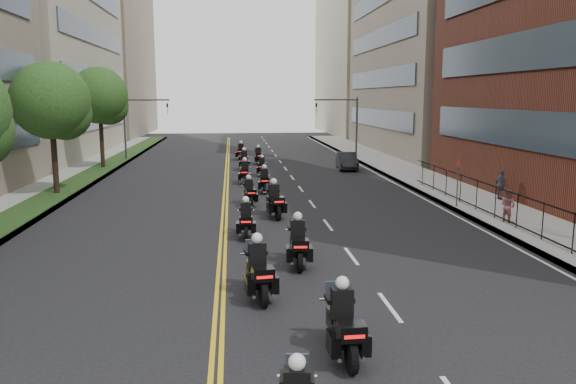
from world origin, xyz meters
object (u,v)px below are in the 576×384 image
object	(u,v)px
motorcycle_6	(249,193)
pedestrian_b	(508,206)
motorcycle_5	(275,202)
motorcycle_1	(343,326)
parked_sedan	(347,161)
motorcycle_8	(245,173)
motorcycle_11	(259,157)
motorcycle_7	(264,181)
motorcycle_4	(246,221)
motorcycle_12	(241,152)
motorcycle_2	(258,273)
motorcycle_9	(262,168)
pedestrian_c	(501,185)
motorcycle_3	(298,245)
motorcycle_10	(244,161)

from	to	relation	value
motorcycle_6	pedestrian_b	bearing A→B (deg)	-33.05
motorcycle_5	motorcycle_1	bearing A→B (deg)	-96.03
parked_sedan	motorcycle_8	bearing A→B (deg)	-136.72
motorcycle_11	motorcycle_7	bearing A→B (deg)	-96.65
motorcycle_4	motorcycle_7	world-z (taller)	motorcycle_7
parked_sedan	motorcycle_12	bearing A→B (deg)	142.72
motorcycle_2	motorcycle_12	world-z (taller)	motorcycle_2
motorcycle_2	motorcycle_9	size ratio (longest dim) A/B	1.21
motorcycle_11	pedestrian_b	world-z (taller)	motorcycle_11
motorcycle_1	motorcycle_11	xyz separation A→B (m)	(-0.14, 35.93, -0.06)
motorcycle_5	pedestrian_b	world-z (taller)	motorcycle_5
motorcycle_2	motorcycle_1	bearing A→B (deg)	-73.76
motorcycle_12	pedestrian_c	size ratio (longest dim) A/B	1.46
motorcycle_3	motorcycle_9	xyz separation A→B (m)	(-0.05, 22.02, -0.12)
motorcycle_9	motorcycle_10	bearing A→B (deg)	114.36
parked_sedan	motorcycle_5	bearing A→B (deg)	-107.68
motorcycle_10	motorcycle_3	bearing A→B (deg)	-87.48
motorcycle_6	motorcycle_9	xyz separation A→B (m)	(1.27, 11.12, -0.03)
motorcycle_3	motorcycle_11	size ratio (longest dim) A/B	1.11
motorcycle_5	motorcycle_8	bearing A→B (deg)	88.63
motorcycle_7	parked_sedan	bearing A→B (deg)	56.63
motorcycle_1	motorcycle_9	distance (m)	28.89
motorcycle_1	motorcycle_2	distance (m)	4.26
motorcycle_7	motorcycle_12	xyz separation A→B (m)	(-1.12, 17.62, 0.03)
motorcycle_8	pedestrian_b	size ratio (longest dim) A/B	1.60
motorcycle_7	motorcycle_10	bearing A→B (deg)	96.78
motorcycle_8	motorcycle_9	xyz separation A→B (m)	(1.31, 3.50, -0.08)
motorcycle_1	motorcycle_5	world-z (taller)	motorcycle_5
motorcycle_9	motorcycle_11	distance (m)	7.04
parked_sedan	motorcycle_6	bearing A→B (deg)	-115.36
motorcycle_3	motorcycle_2	bearing A→B (deg)	-114.54
motorcycle_3	pedestrian_c	size ratio (longest dim) A/B	1.53
motorcycle_1	motorcycle_2	size ratio (longest dim) A/B	0.97
motorcycle_3	parked_sedan	xyz separation A→B (m)	(6.85, 25.10, -0.06)
motorcycle_7	pedestrian_b	distance (m)	14.21
motorcycle_2	pedestrian_c	bearing A→B (deg)	36.98
motorcycle_7	motorcycle_11	xyz separation A→B (m)	(0.33, 14.19, -0.01)
motorcycle_10	motorcycle_11	world-z (taller)	motorcycle_10
motorcycle_10	motorcycle_4	bearing A→B (deg)	-91.41
motorcycle_3	motorcycle_4	size ratio (longest dim) A/B	1.10
motorcycle_10	pedestrian_c	world-z (taller)	motorcycle_10
motorcycle_9	motorcycle_11	bearing A→B (deg)	93.77
motorcycle_6	parked_sedan	world-z (taller)	motorcycle_6
motorcycle_2	motorcycle_5	world-z (taller)	motorcycle_2
motorcycle_4	motorcycle_6	bearing A→B (deg)	88.48
motorcycle_9	motorcycle_10	world-z (taller)	motorcycle_10
motorcycle_7	motorcycle_9	distance (m)	7.15
motorcycle_8	pedestrian_c	xyz separation A→B (m)	(13.71, -8.09, 0.28)
motorcycle_9	parked_sedan	distance (m)	7.56
motorcycle_4	motorcycle_5	bearing A→B (deg)	69.94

